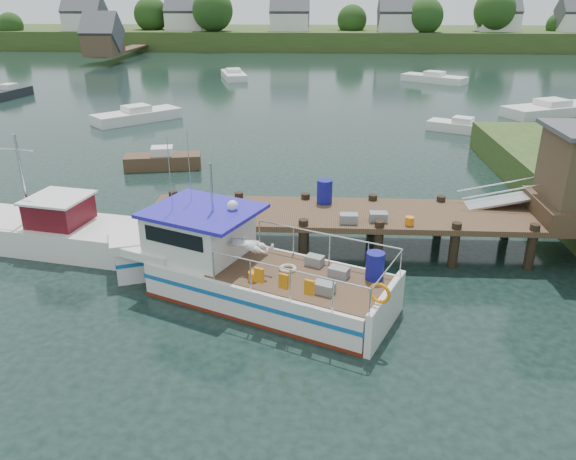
# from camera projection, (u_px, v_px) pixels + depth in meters

# --- Properties ---
(ground_plane) EXTENTS (160.00, 160.00, 0.00)m
(ground_plane) POSITION_uv_depth(u_px,v_px,m) (318.00, 248.00, 20.26)
(ground_plane) COLOR black
(far_shore) EXTENTS (140.00, 42.55, 9.22)m
(far_shore) POSITION_uv_depth(u_px,v_px,m) (321.00, 34.00, 95.19)
(far_shore) COLOR #384D1F
(far_shore) RESTS_ON ground
(dock) EXTENTS (16.60, 3.00, 4.78)m
(dock) POSITION_uv_depth(u_px,v_px,m) (511.00, 192.00, 19.07)
(dock) COLOR #4D3624
(dock) RESTS_ON ground
(lobster_boat) EXTENTS (9.55, 6.05, 4.77)m
(lobster_boat) POSITION_uv_depth(u_px,v_px,m) (234.00, 267.00, 16.91)
(lobster_boat) COLOR silver
(lobster_boat) RESTS_ON ground
(work_boat) EXTENTS (7.82, 3.58, 4.09)m
(work_boat) POSITION_uv_depth(u_px,v_px,m) (42.00, 229.00, 20.17)
(work_boat) COLOR silver
(work_boat) RESTS_ON ground
(moored_rowboat) EXTENTS (4.07, 2.04, 1.13)m
(moored_rowboat) POSITION_uv_depth(u_px,v_px,m) (163.00, 160.00, 29.32)
(moored_rowboat) COLOR #4D3624
(moored_rowboat) RESTS_ON ground
(moored_far) EXTENTS (6.61, 5.56, 1.11)m
(moored_far) POSITION_uv_depth(u_px,v_px,m) (434.00, 78.00, 57.64)
(moored_far) COLOR silver
(moored_far) RESTS_ON ground
(moored_a) EXTENTS (5.89, 5.81, 1.14)m
(moored_a) POSITION_uv_depth(u_px,v_px,m) (137.00, 115.00, 40.04)
(moored_a) COLOR silver
(moored_a) RESTS_ON ground
(moored_b) EXTENTS (4.62, 3.40, 0.98)m
(moored_b) POSITION_uv_depth(u_px,v_px,m) (462.00, 127.00, 36.98)
(moored_b) COLOR silver
(moored_b) RESTS_ON ground
(moored_c) EXTENTS (7.95, 5.55, 1.20)m
(moored_c) POSITION_uv_depth(u_px,v_px,m) (551.00, 109.00, 42.01)
(moored_c) COLOR silver
(moored_c) RESTS_ON ground
(moored_d) EXTENTS (3.65, 6.45, 1.04)m
(moored_d) POSITION_uv_depth(u_px,v_px,m) (234.00, 75.00, 60.19)
(moored_d) COLOR silver
(moored_d) RESTS_ON ground
(moored_e) EXTENTS (2.31, 4.62, 1.22)m
(moored_e) POSITION_uv_depth(u_px,v_px,m) (10.00, 93.00, 48.94)
(moored_e) COLOR black
(moored_e) RESTS_ON ground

